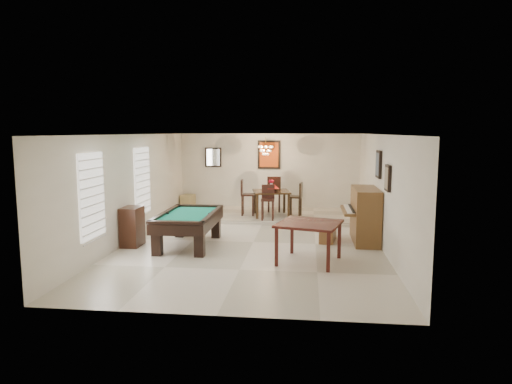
% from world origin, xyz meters
% --- Properties ---
extents(ground_plane, '(6.00, 9.00, 0.02)m').
position_xyz_m(ground_plane, '(0.00, 0.00, -0.01)').
color(ground_plane, beige).
extents(wall_back, '(6.00, 0.04, 2.60)m').
position_xyz_m(wall_back, '(0.00, 4.50, 1.30)').
color(wall_back, silver).
rests_on(wall_back, ground_plane).
extents(wall_front, '(6.00, 0.04, 2.60)m').
position_xyz_m(wall_front, '(0.00, -4.50, 1.30)').
color(wall_front, silver).
rests_on(wall_front, ground_plane).
extents(wall_left, '(0.04, 9.00, 2.60)m').
position_xyz_m(wall_left, '(-3.00, 0.00, 1.30)').
color(wall_left, silver).
rests_on(wall_left, ground_plane).
extents(wall_right, '(0.04, 9.00, 2.60)m').
position_xyz_m(wall_right, '(3.00, 0.00, 1.30)').
color(wall_right, silver).
rests_on(wall_right, ground_plane).
extents(ceiling, '(6.00, 9.00, 0.04)m').
position_xyz_m(ceiling, '(0.00, 0.00, 2.60)').
color(ceiling, white).
rests_on(ceiling, wall_back).
extents(dining_step, '(6.00, 2.50, 0.12)m').
position_xyz_m(dining_step, '(0.00, 3.25, 0.06)').
color(dining_step, beige).
rests_on(dining_step, ground_plane).
extents(window_left_front, '(0.06, 1.00, 1.70)m').
position_xyz_m(window_left_front, '(-2.97, -2.20, 1.40)').
color(window_left_front, white).
rests_on(window_left_front, wall_left).
extents(window_left_rear, '(0.06, 1.00, 1.70)m').
position_xyz_m(window_left_rear, '(-2.97, 0.60, 1.40)').
color(window_left_rear, white).
rests_on(window_left_rear, wall_left).
extents(pool_table, '(1.23, 2.26, 0.75)m').
position_xyz_m(pool_table, '(-1.46, -0.52, 0.38)').
color(pool_table, black).
rests_on(pool_table, ground_plane).
extents(square_table, '(1.47, 1.47, 0.83)m').
position_xyz_m(square_table, '(1.34, -1.56, 0.41)').
color(square_table, '#38120E').
rests_on(square_table, ground_plane).
extents(upright_piano, '(0.88, 1.58, 1.31)m').
position_xyz_m(upright_piano, '(2.54, 0.36, 0.66)').
color(upright_piano, brown).
rests_on(upright_piano, ground_plane).
extents(piano_bench, '(0.47, 0.88, 0.47)m').
position_xyz_m(piano_bench, '(1.81, 0.33, 0.23)').
color(piano_bench, brown).
rests_on(piano_bench, ground_plane).
extents(apothecary_chest, '(0.41, 0.61, 0.92)m').
position_xyz_m(apothecary_chest, '(-2.78, -0.67, 0.46)').
color(apothecary_chest, black).
rests_on(apothecary_chest, ground_plane).
extents(dining_table, '(1.25, 1.25, 0.88)m').
position_xyz_m(dining_table, '(0.20, 2.91, 0.56)').
color(dining_table, black).
rests_on(dining_table, dining_step).
extents(flower_vase, '(0.16, 0.16, 0.23)m').
position_xyz_m(flower_vase, '(0.20, 2.91, 1.12)').
color(flower_vase, '#B20F26').
rests_on(flower_vase, dining_table).
extents(dining_chair_south, '(0.39, 0.39, 1.01)m').
position_xyz_m(dining_chair_south, '(0.16, 2.24, 0.63)').
color(dining_chair_south, black).
rests_on(dining_chair_south, dining_step).
extents(dining_chair_north, '(0.45, 0.45, 1.14)m').
position_xyz_m(dining_chair_north, '(0.23, 3.66, 0.69)').
color(dining_chair_north, black).
rests_on(dining_chair_north, dining_step).
extents(dining_chair_west, '(0.43, 0.43, 1.09)m').
position_xyz_m(dining_chair_west, '(-0.51, 2.93, 0.67)').
color(dining_chair_west, black).
rests_on(dining_chair_west, dining_step).
extents(dining_chair_east, '(0.43, 0.43, 1.02)m').
position_xyz_m(dining_chair_east, '(0.93, 2.89, 0.63)').
color(dining_chair_east, black).
rests_on(dining_chair_east, dining_step).
extents(corner_bench, '(0.44, 0.52, 0.43)m').
position_xyz_m(corner_bench, '(-2.72, 4.14, 0.33)').
color(corner_bench, tan).
rests_on(corner_bench, dining_step).
extents(chandelier, '(0.44, 0.44, 0.60)m').
position_xyz_m(chandelier, '(0.00, 3.20, 2.20)').
color(chandelier, '#FFE5B2').
rests_on(chandelier, ceiling).
extents(back_painting, '(0.75, 0.06, 0.95)m').
position_xyz_m(back_painting, '(0.00, 4.46, 1.90)').
color(back_painting, '#D84C14').
rests_on(back_painting, wall_back).
extents(back_mirror, '(0.55, 0.06, 0.65)m').
position_xyz_m(back_mirror, '(-1.90, 4.46, 1.80)').
color(back_mirror, white).
rests_on(back_mirror, wall_back).
extents(right_picture_upper, '(0.06, 0.55, 0.65)m').
position_xyz_m(right_picture_upper, '(2.96, 0.30, 1.90)').
color(right_picture_upper, slate).
rests_on(right_picture_upper, wall_right).
extents(right_picture_lower, '(0.06, 0.45, 0.55)m').
position_xyz_m(right_picture_lower, '(2.96, -1.00, 1.70)').
color(right_picture_lower, gray).
rests_on(right_picture_lower, wall_right).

